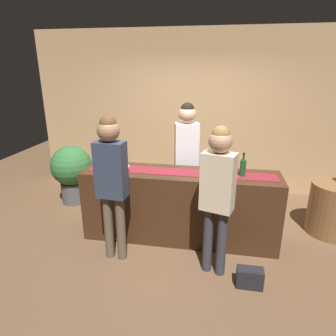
% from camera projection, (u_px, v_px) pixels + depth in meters
% --- Properties ---
extents(ground_plane, '(10.00, 10.00, 0.00)m').
position_uv_depth(ground_plane, '(179.00, 236.00, 4.13)').
color(ground_plane, brown).
extents(back_wall, '(6.00, 0.12, 2.90)m').
position_uv_depth(back_wall, '(195.00, 113.00, 5.43)').
color(back_wall, tan).
rests_on(back_wall, ground).
extents(bar_counter, '(2.57, 0.60, 0.95)m').
position_uv_depth(bar_counter, '(180.00, 206.00, 3.98)').
color(bar_counter, '#3D2314').
rests_on(bar_counter, ground).
extents(counter_runner_cloth, '(2.44, 0.28, 0.01)m').
position_uv_depth(counter_runner_cloth, '(180.00, 172.00, 3.82)').
color(counter_runner_cloth, maroon).
rests_on(counter_runner_cloth, bar_counter).
extents(wine_bottle_clear, '(0.07, 0.07, 0.30)m').
position_uv_depth(wine_bottle_clear, '(118.00, 161.00, 3.90)').
color(wine_bottle_clear, '#B2C6C1').
rests_on(wine_bottle_clear, bar_counter).
extents(wine_bottle_green, '(0.07, 0.07, 0.30)m').
position_uv_depth(wine_bottle_green, '(243.00, 168.00, 3.66)').
color(wine_bottle_green, '#194723').
rests_on(wine_bottle_green, bar_counter).
extents(wine_glass_near_customer, '(0.07, 0.07, 0.14)m').
position_uv_depth(wine_glass_near_customer, '(230.00, 167.00, 3.68)').
color(wine_glass_near_customer, silver).
rests_on(wine_glass_near_customer, bar_counter).
extents(wine_glass_mid_counter, '(0.07, 0.07, 0.14)m').
position_uv_depth(wine_glass_mid_counter, '(127.00, 165.00, 3.79)').
color(wine_glass_mid_counter, silver).
rests_on(wine_glass_mid_counter, bar_counter).
extents(bartender, '(0.38, 0.28, 1.78)m').
position_uv_depth(bartender, '(187.00, 149.00, 4.31)').
color(bartender, '#26262B').
rests_on(bartender, ground).
extents(customer_sipping, '(0.38, 0.29, 1.70)m').
position_uv_depth(customer_sipping, '(218.00, 187.00, 3.09)').
color(customer_sipping, '#33333D').
rests_on(customer_sipping, ground).
extents(customer_browsing, '(0.35, 0.25, 1.76)m').
position_uv_depth(customer_browsing, '(111.00, 174.00, 3.34)').
color(customer_browsing, brown).
rests_on(customer_browsing, ground).
extents(round_side_table, '(0.68, 0.68, 0.74)m').
position_uv_depth(round_side_table, '(334.00, 209.00, 4.13)').
color(round_side_table, brown).
rests_on(round_side_table, ground).
extents(potted_plant_tall, '(0.69, 0.69, 1.00)m').
position_uv_depth(potted_plant_tall, '(72.00, 170.00, 5.03)').
color(potted_plant_tall, '#4C4C51').
rests_on(potted_plant_tall, ground).
extents(handbag, '(0.28, 0.14, 0.22)m').
position_uv_depth(handbag, '(250.00, 278.00, 3.16)').
color(handbag, black).
rests_on(handbag, ground).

